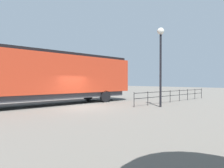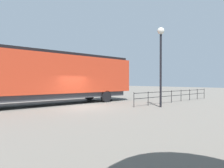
{
  "view_description": "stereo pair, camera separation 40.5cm",
  "coord_description": "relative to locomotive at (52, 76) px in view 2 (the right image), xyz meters",
  "views": [
    {
      "loc": [
        12.48,
        -8.31,
        1.94
      ],
      "look_at": [
        1.07,
        2.01,
        1.77
      ],
      "focal_mm": 31.06,
      "sensor_mm": 36.0,
      "label": 1
    },
    {
      "loc": [
        12.75,
        -8.0,
        1.94
      ],
      "look_at": [
        1.07,
        2.01,
        1.77
      ],
      "focal_mm": 31.06,
      "sensor_mm": 36.0,
      "label": 2
    }
  ],
  "objects": [
    {
      "name": "ground_plane",
      "position": [
        3.02,
        1.16,
        -2.45
      ],
      "size": [
        120.0,
        120.0,
        0.0
      ],
      "primitive_type": "plane",
      "color": "#666059"
    },
    {
      "name": "platform_fence",
      "position": [
        5.65,
        10.02,
        -1.71
      ],
      "size": [
        0.05,
        12.03,
        1.15
      ],
      "color": "black",
      "rests_on": "ground_plane"
    },
    {
      "name": "locomotive",
      "position": [
        0.0,
        0.0,
        0.0
      ],
      "size": [
        3.12,
        16.58,
        4.41
      ],
      "color": "red",
      "rests_on": "ground_plane"
    },
    {
      "name": "lamp_post",
      "position": [
        6.96,
        5.62,
        1.9
      ],
      "size": [
        0.53,
        0.53,
        6.1
      ],
      "color": "black",
      "rests_on": "ground_plane"
    }
  ]
}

